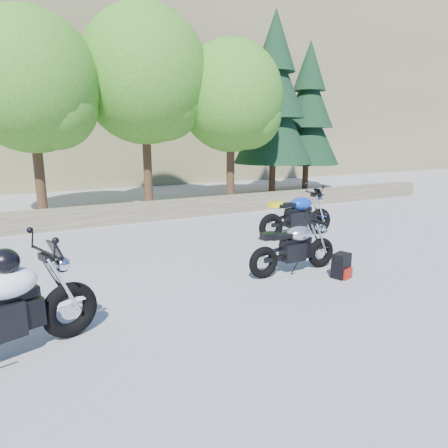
{
  "coord_description": "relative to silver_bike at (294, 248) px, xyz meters",
  "views": [
    {
      "loc": [
        -3.13,
        -5.36,
        2.34
      ],
      "look_at": [
        0.2,
        1.0,
        0.75
      ],
      "focal_mm": 32.0,
      "sensor_mm": 36.0,
      "label": 1
    }
  ],
  "objects": [
    {
      "name": "ground",
      "position": [
        -1.03,
        0.03,
        -0.44
      ],
      "size": [
        90.0,
        90.0,
        0.0
      ],
      "primitive_type": "plane",
      "color": "gray",
      "rests_on": "ground"
    },
    {
      "name": "stone_wall",
      "position": [
        -1.03,
        5.53,
        -0.19
      ],
      "size": [
        22.0,
        0.55,
        0.5
      ],
      "primitive_type": "cube",
      "color": "brown",
      "rests_on": "ground"
    },
    {
      "name": "hillside",
      "position": [
        1.97,
        28.03,
        7.06
      ],
      "size": [
        80.0,
        30.0,
        15.0
      ],
      "primitive_type": "cube",
      "color": "#676440",
      "rests_on": "ground"
    },
    {
      "name": "tree_decid_left",
      "position": [
        -3.43,
        7.17,
        3.2
      ],
      "size": [
        3.67,
        3.67,
        5.62
      ],
      "color": "#382314",
      "rests_on": "ground"
    },
    {
      "name": "tree_decid_mid",
      "position": [
        -0.13,
        7.57,
        3.6
      ],
      "size": [
        4.08,
        4.08,
        6.24
      ],
      "color": "#382314",
      "rests_on": "ground"
    },
    {
      "name": "tree_decid_right",
      "position": [
        2.67,
        6.97,
        3.06
      ],
      "size": [
        3.54,
        3.54,
        5.41
      ],
      "color": "#382314",
      "rests_on": "ground"
    },
    {
      "name": "conifer_near",
      "position": [
        5.17,
        8.23,
        3.24
      ],
      "size": [
        3.17,
        3.17,
        7.06
      ],
      "color": "#382314",
      "rests_on": "ground"
    },
    {
      "name": "conifer_far",
      "position": [
        7.37,
        8.83,
        2.83
      ],
      "size": [
        2.82,
        2.82,
        6.27
      ],
      "color": "#382314",
      "rests_on": "ground"
    },
    {
      "name": "silver_bike",
      "position": [
        0.0,
        0.0,
        0.0
      ],
      "size": [
        1.78,
        0.57,
        0.9
      ],
      "rotation": [
        0.0,
        0.0,
        0.0
      ],
      "color": "black",
      "rests_on": "ground"
    },
    {
      "name": "blue_bike",
      "position": [
        1.6,
        1.99,
        0.06
      ],
      "size": [
        2.05,
        0.65,
        1.03
      ],
      "rotation": [
        0.0,
        0.0,
        -0.01
      ],
      "color": "black",
      "rests_on": "ground"
    },
    {
      "name": "backpack",
      "position": [
        0.55,
        -0.59,
        -0.24
      ],
      "size": [
        0.36,
        0.34,
        0.42
      ],
      "rotation": [
        0.0,
        0.0,
        0.33
      ],
      "color": "black",
      "rests_on": "ground"
    }
  ]
}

